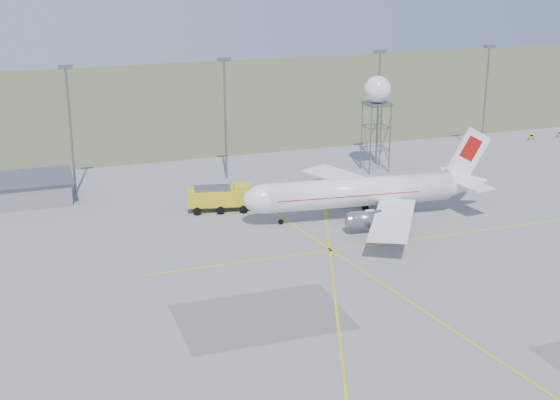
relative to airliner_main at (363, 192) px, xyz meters
name	(u,v)px	position (x,y,z in m)	size (l,w,h in m)	color
ground	(502,352)	(-3.52, -40.37, -3.89)	(400.00, 400.00, 0.00)	gray
grass_strip	(189,97)	(-3.52, 99.63, -3.88)	(400.00, 120.00, 0.03)	#546336
building_grey	(9,191)	(-48.52, 23.63, -1.92)	(19.00, 10.00, 3.90)	gray
mast_a	(70,119)	(-38.52, 25.63, 8.18)	(2.20, 0.50, 20.50)	slate
mast_b	(225,109)	(-13.52, 25.63, 8.18)	(2.20, 0.50, 20.50)	slate
mast_c	(378,98)	(14.48, 25.63, 8.18)	(2.20, 0.50, 20.50)	slate
mast_d	(486,91)	(36.48, 25.63, 8.18)	(2.20, 0.50, 20.50)	slate
taxi_sign_near	(531,136)	(52.08, 31.62, -3.00)	(1.60, 0.17, 1.20)	black
taxi_sign_far	(560,133)	(59.08, 31.62, -3.00)	(1.60, 0.17, 1.20)	black
airliner_main	(363,192)	(0.00, 0.00, 0.00)	(37.32, 36.13, 12.70)	white
radar_tower	(376,118)	(12.44, 21.96, 5.48)	(4.61, 4.61, 16.69)	slate
fire_truck	(222,199)	(-18.57, 9.80, -2.04)	(10.10, 5.42, 3.86)	gold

